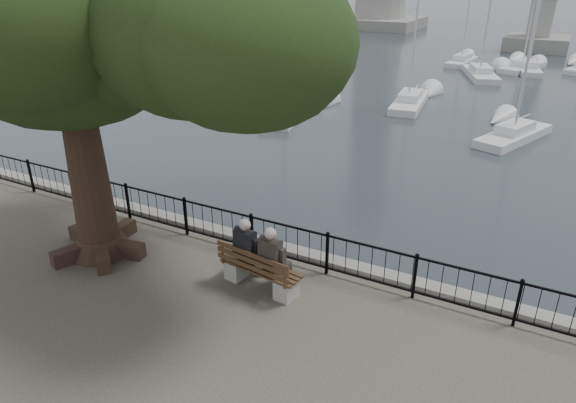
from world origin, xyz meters
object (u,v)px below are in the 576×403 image
Objects in this scene: tree at (93,9)px; lion_monument at (539,28)px; person_left at (250,252)px; person_right at (275,262)px; bench at (259,274)px.

tree is 1.25× the size of lion_monument.
person_left is 0.68m from person_right.
bench is 48.70m from lion_monument.
lion_monument is at bearing 87.20° from person_left.
bench is at bearing -25.61° from person_left.
person_left and person_right have the same top height.
bench is 0.53m from person_right.
bench is 6.34m from tree.
tree reaches higher than person_left.
bench is 0.19× the size of tree.
lion_monument reaches higher than person_left.
person_left is at bearing -92.80° from lion_monument.
person_right is 0.15× the size of tree.
tree is at bearing -96.43° from lion_monument.
lion_monument is (2.37, 48.50, 0.36)m from person_left.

